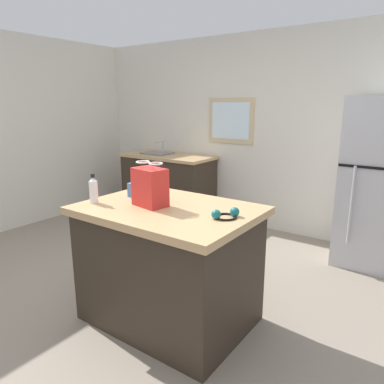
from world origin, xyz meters
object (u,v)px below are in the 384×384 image
(kitchen_island, at_px, (169,264))
(bottle, at_px, (94,190))
(small_box, at_px, (138,190))
(refrigerator, at_px, (383,184))
(ear_defenders, at_px, (225,214))
(shopping_bag, at_px, (150,187))

(kitchen_island, relative_size, bottle, 5.68)
(small_box, xyz_separation_m, bottle, (-0.13, -0.33, 0.04))
(refrigerator, bearing_deg, small_box, -127.59)
(refrigerator, xyz_separation_m, ear_defenders, (-0.64, -2.01, 0.08))
(ear_defenders, bearing_deg, small_box, 175.52)
(kitchen_island, distance_m, small_box, 0.64)
(shopping_bag, bearing_deg, kitchen_island, 22.35)
(shopping_bag, bearing_deg, bottle, -154.40)
(kitchen_island, height_order, ear_defenders, ear_defenders)
(shopping_bag, distance_m, ear_defenders, 0.61)
(bottle, distance_m, ear_defenders, 1.02)
(shopping_bag, height_order, ear_defenders, shopping_bag)
(refrigerator, bearing_deg, shopping_bag, -120.72)
(refrigerator, distance_m, small_box, 2.45)
(refrigerator, distance_m, ear_defenders, 2.11)
(kitchen_island, distance_m, refrigerator, 2.34)
(kitchen_island, xyz_separation_m, bottle, (-0.52, -0.24, 0.55))
(small_box, relative_size, ear_defenders, 0.62)
(ear_defenders, bearing_deg, refrigerator, 72.23)
(shopping_bag, xyz_separation_m, bottle, (-0.39, -0.19, -0.04))
(kitchen_island, height_order, shopping_bag, shopping_bag)
(shopping_bag, distance_m, bottle, 0.44)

